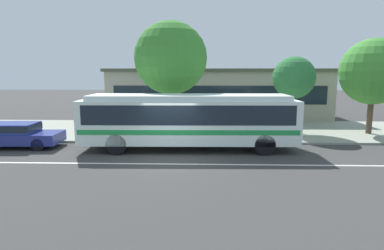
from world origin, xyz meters
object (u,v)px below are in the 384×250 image
at_px(transit_bus, 189,118).
at_px(sedan_behind_bus, 13,134).
at_px(street_tree_mid_block, 294,78).
at_px(pedestrian_waiting_near_sign, 212,118).
at_px(bus_stop_sign, 276,111).
at_px(street_tree_near_stop, 171,58).
at_px(street_tree_far_end, 374,72).

relative_size(transit_bus, sedan_behind_bus, 2.28).
bearing_deg(street_tree_mid_block, pedestrian_waiting_near_sign, -164.77).
xyz_separation_m(transit_bus, bus_stop_sign, (4.77, 2.00, 0.12)).
distance_m(bus_stop_sign, street_tree_near_stop, 6.92).
bearing_deg(street_tree_near_stop, street_tree_far_end, 2.82).
height_order(pedestrian_waiting_near_sign, bus_stop_sign, bus_stop_sign).
distance_m(sedan_behind_bus, street_tree_mid_block, 16.57).
height_order(street_tree_mid_block, street_tree_far_end, street_tree_far_end).
distance_m(sedan_behind_bus, pedestrian_waiting_near_sign, 10.94).
xyz_separation_m(transit_bus, street_tree_near_stop, (-1.24, 3.63, 3.12)).
relative_size(transit_bus, bus_stop_sign, 4.22).
height_order(pedestrian_waiting_near_sign, street_tree_far_end, street_tree_far_end).
bearing_deg(pedestrian_waiting_near_sign, street_tree_far_end, 5.41).
height_order(bus_stop_sign, street_tree_mid_block, street_tree_mid_block).
bearing_deg(bus_stop_sign, transit_bus, -157.31).
relative_size(bus_stop_sign, street_tree_near_stop, 0.37).
bearing_deg(sedan_behind_bus, transit_bus, -1.27).
bearing_deg(street_tree_far_end, bus_stop_sign, -160.55).
distance_m(sedan_behind_bus, street_tree_near_stop, 9.58).
distance_m(transit_bus, street_tree_mid_block, 8.23).
bearing_deg(pedestrian_waiting_near_sign, street_tree_near_stop, 172.48).
xyz_separation_m(sedan_behind_bus, street_tree_far_end, (20.37, 4.04, 3.22)).
distance_m(pedestrian_waiting_near_sign, street_tree_near_stop, 4.38).
relative_size(transit_bus, pedestrian_waiting_near_sign, 6.09).
bearing_deg(sedan_behind_bus, street_tree_near_stop, 23.21).
relative_size(pedestrian_waiting_near_sign, street_tree_far_end, 0.30).
xyz_separation_m(pedestrian_waiting_near_sign, street_tree_far_end, (9.89, 0.94, 2.79)).
xyz_separation_m(transit_bus, street_tree_far_end, (11.13, 4.24, 2.32)).
relative_size(sedan_behind_bus, street_tree_far_end, 0.81).
bearing_deg(bus_stop_sign, street_tree_mid_block, 58.37).
bearing_deg(bus_stop_sign, sedan_behind_bus, -172.72).
height_order(transit_bus, street_tree_mid_block, street_tree_mid_block).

